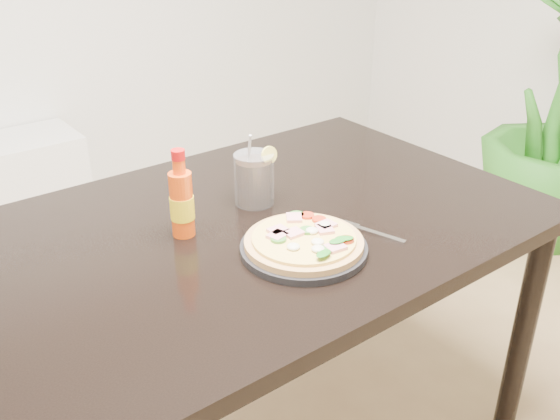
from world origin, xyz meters
TOP-DOWN VIEW (x-y plane):
  - dining_table at (-0.25, 0.44)m, footprint 1.40×0.90m
  - plate at (-0.24, 0.25)m, footprint 0.28×0.28m
  - pizza at (-0.24, 0.25)m, footprint 0.26×0.26m
  - hot_sauce_bottle at (-0.40, 0.48)m, footprint 0.06×0.06m
  - cola_cup at (-0.18, 0.51)m, footprint 0.10×0.10m
  - fork at (-0.07, 0.24)m, footprint 0.07×0.18m
  - houseplant at (1.57, 0.68)m, footprint 0.89×0.89m
  - plant_pot at (1.57, 0.68)m, footprint 0.28×0.28m

SIDE VIEW (x-z plane):
  - plant_pot at x=1.57m, z-range 0.00..0.22m
  - houseplant at x=1.57m, z-range 0.00..1.12m
  - dining_table at x=-0.25m, z-range 0.29..1.04m
  - fork at x=-0.07m, z-range 0.75..0.76m
  - plate at x=-0.24m, z-range 0.75..0.77m
  - pizza at x=-0.24m, z-range 0.76..0.79m
  - cola_cup at x=-0.18m, z-range 0.72..0.91m
  - hot_sauce_bottle at x=-0.40m, z-range 0.73..0.93m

